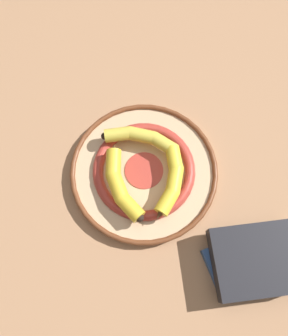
% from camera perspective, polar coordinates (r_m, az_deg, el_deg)
% --- Properties ---
extents(ground_plane, '(2.80, 2.80, 0.00)m').
position_cam_1_polar(ground_plane, '(0.85, 2.13, 1.13)').
color(ground_plane, '#A87A56').
extents(decorative_bowl, '(0.37, 0.37, 0.04)m').
position_cam_1_polar(decorative_bowl, '(0.82, -0.00, -0.50)').
color(decorative_bowl, tan).
rests_on(decorative_bowl, ground_plane).
extents(banana_a, '(0.14, 0.17, 0.04)m').
position_cam_1_polar(banana_a, '(0.77, -4.28, -2.75)').
color(banana_a, gold).
rests_on(banana_a, decorative_bowl).
extents(banana_b, '(0.06, 0.19, 0.04)m').
position_cam_1_polar(banana_b, '(0.78, 4.88, -2.29)').
color(banana_b, yellow).
rests_on(banana_b, decorative_bowl).
extents(banana_c, '(0.21, 0.06, 0.03)m').
position_cam_1_polar(banana_c, '(0.81, -0.25, 5.21)').
color(banana_c, gold).
rests_on(banana_c, decorative_bowl).
extents(book_stack, '(0.23, 0.22, 0.07)m').
position_cam_1_polar(book_stack, '(0.80, 18.40, -15.02)').
color(book_stack, '#2D4C84').
rests_on(book_stack, ground_plane).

